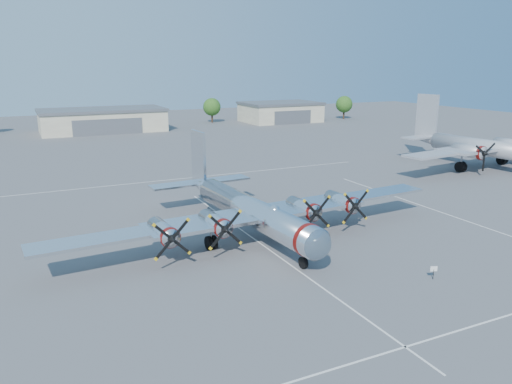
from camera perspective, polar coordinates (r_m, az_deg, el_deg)
name	(u,v)px	position (r m, az deg, el deg)	size (l,w,h in m)	color
ground	(245,233)	(47.78, -1.21, -4.69)	(260.00, 260.00, 0.00)	#505052
parking_lines	(253,238)	(46.28, -0.31, -5.32)	(60.00, 50.08, 0.01)	silver
hangar_center	(103,120)	(125.16, -17.12, 7.88)	(28.60, 14.60, 5.40)	#B3A98E
hangar_east	(280,112)	(140.56, 2.80, 9.15)	(20.60, 14.60, 5.40)	#B3A98E
tree_east	(212,107)	(138.45, -5.07, 9.65)	(4.80, 4.80, 6.64)	#382619
tree_far_east	(344,104)	(149.35, 10.04, 9.84)	(4.80, 4.80, 6.64)	#382619
main_bomber_b29	(248,235)	(47.15, -0.94, -4.95)	(38.65, 26.43, 8.55)	silver
twin_engine_east	(474,166)	(85.61, 23.61, 2.69)	(33.78, 24.29, 10.71)	#A2A2A7
info_placard	(434,270)	(39.91, 19.64, -8.41)	(0.52, 0.22, 1.04)	black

